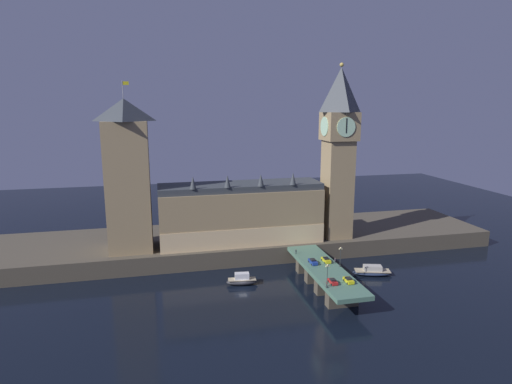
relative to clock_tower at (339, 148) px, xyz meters
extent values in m
plane|color=black|center=(-43.68, -26.64, -42.45)|extent=(400.00, 400.00, 0.00)
cube|color=#4C4438|center=(-43.68, 12.36, -39.19)|extent=(220.00, 42.00, 6.52)
cube|color=#9E845B|center=(-38.58, 2.21, -25.63)|extent=(61.89, 16.71, 20.61)
cube|color=beige|center=(-38.58, -6.26, -32.22)|extent=(61.89, 0.20, 7.42)
cube|color=#383D42|center=(-38.58, 2.21, -14.12)|extent=(61.89, 15.38, 2.40)
cone|color=#383D42|center=(-57.15, -4.89, -10.65)|extent=(2.40, 2.40, 4.53)
cone|color=#383D42|center=(-44.77, -4.89, -10.65)|extent=(2.40, 2.40, 4.53)
cone|color=#383D42|center=(-32.39, -4.89, -10.65)|extent=(2.40, 2.40, 4.53)
cone|color=#383D42|center=(-20.02, -4.89, -10.65)|extent=(2.40, 2.40, 4.53)
cube|color=#9E845B|center=(0.00, 0.00, -16.51)|extent=(10.29, 10.29, 38.84)
cube|color=#9E845B|center=(0.00, 0.00, 8.29)|extent=(12.14, 12.14, 10.76)
cylinder|color=#B7E5B7|center=(0.00, -6.19, 8.29)|extent=(7.33, 0.25, 7.33)
cylinder|color=#B7E5B7|center=(0.00, 6.19, 8.29)|extent=(7.33, 0.25, 7.33)
cylinder|color=#B7E5B7|center=(6.19, 0.00, 8.29)|extent=(0.25, 7.33, 7.33)
cylinder|color=#B7E5B7|center=(-6.19, 0.00, 8.29)|extent=(0.25, 7.33, 7.33)
cube|color=black|center=(0.00, -6.38, 8.84)|extent=(0.36, 0.10, 5.50)
pyramid|color=#383D42|center=(0.00, 0.00, 22.02)|extent=(12.14, 12.14, 16.68)
sphere|color=gold|center=(0.00, 0.00, 31.16)|extent=(1.60, 1.60, 1.60)
cube|color=#9E845B|center=(-79.59, 2.42, -12.52)|extent=(15.12, 15.12, 46.83)
pyramid|color=#383D42|center=(-79.59, 2.42, 14.75)|extent=(15.43, 15.43, 7.70)
cylinder|color=#99999E|center=(-79.59, 2.42, 21.60)|extent=(0.24, 0.24, 6.00)
cube|color=gold|center=(-78.49, 2.42, 23.70)|extent=(2.00, 0.08, 1.20)
cube|color=#4C7560|center=(-17.34, -31.64, -36.53)|extent=(11.23, 46.00, 1.40)
cube|color=#4C4438|center=(-17.34, -45.44, -39.84)|extent=(9.54, 3.20, 5.22)
cube|color=#4C4438|center=(-17.34, -36.24, -39.84)|extent=(9.54, 3.20, 5.22)
cube|color=#4C4438|center=(-17.34, -27.04, -39.84)|extent=(9.54, 3.20, 5.22)
cube|color=#4C4438|center=(-17.34, -17.84, -39.84)|extent=(9.54, 3.20, 5.22)
cube|color=navy|center=(-19.81, -27.23, -35.17)|extent=(1.91, 4.59, 0.97)
cube|color=black|center=(-19.81, -27.23, -34.46)|extent=(1.57, 2.07, 0.45)
cylinder|color=black|center=(-20.72, -25.81, -35.51)|extent=(0.22, 0.64, 0.64)
cylinder|color=black|center=(-18.90, -25.81, -35.51)|extent=(0.22, 0.64, 0.64)
cylinder|color=black|center=(-20.72, -28.65, -35.51)|extent=(0.22, 0.64, 0.64)
cylinder|color=black|center=(-18.90, -28.65, -35.51)|extent=(0.22, 0.64, 0.64)
cube|color=red|center=(-19.81, -43.96, -35.25)|extent=(1.79, 3.94, 0.82)
cube|color=black|center=(-19.81, -43.96, -34.61)|extent=(1.46, 1.77, 0.45)
cylinder|color=black|center=(-20.66, -42.73, -35.51)|extent=(0.22, 0.64, 0.64)
cylinder|color=black|center=(-18.96, -42.73, -35.51)|extent=(0.22, 0.64, 0.64)
cylinder|color=black|center=(-20.66, -45.18, -35.51)|extent=(0.22, 0.64, 0.64)
cylinder|color=black|center=(-18.96, -45.18, -35.51)|extent=(0.22, 0.64, 0.64)
cube|color=yellow|center=(-14.87, -44.25, -35.20)|extent=(1.95, 4.15, 0.91)
cube|color=black|center=(-14.87, -44.25, -34.52)|extent=(1.60, 1.87, 0.45)
cylinder|color=black|center=(-13.94, -45.53, -35.51)|extent=(0.22, 0.64, 0.64)
cylinder|color=black|center=(-15.79, -45.53, -35.51)|extent=(0.22, 0.64, 0.64)
cylinder|color=black|center=(-13.94, -42.96, -35.51)|extent=(0.22, 0.64, 0.64)
cylinder|color=black|center=(-15.79, -42.96, -35.51)|extent=(0.22, 0.64, 0.64)
cube|color=yellow|center=(-14.87, -26.66, -35.21)|extent=(1.91, 4.68, 0.89)
cube|color=black|center=(-14.87, -26.66, -34.54)|extent=(1.57, 2.10, 0.45)
cylinder|color=black|center=(-13.96, -28.11, -35.51)|extent=(0.22, 0.64, 0.64)
cylinder|color=black|center=(-15.78, -28.11, -35.51)|extent=(0.22, 0.64, 0.64)
cylinder|color=black|center=(-13.96, -25.21, -35.51)|extent=(0.22, 0.64, 0.64)
cylinder|color=black|center=(-15.78, -25.21, -35.51)|extent=(0.22, 0.64, 0.64)
cylinder|color=black|center=(-22.28, -45.39, -35.46)|extent=(0.28, 0.28, 0.76)
cylinder|color=brown|center=(-22.28, -45.39, -34.76)|extent=(0.38, 0.38, 0.63)
sphere|color=tan|center=(-22.28, -45.39, -34.35)|extent=(0.20, 0.20, 0.20)
cylinder|color=black|center=(-12.40, -28.50, -35.41)|extent=(0.28, 0.28, 0.84)
cylinder|color=#47384C|center=(-12.40, -28.50, -34.64)|extent=(0.38, 0.38, 0.70)
sphere|color=tan|center=(-12.40, -28.50, -34.18)|extent=(0.23, 0.23, 0.23)
cylinder|color=black|center=(-22.28, -16.74, -35.40)|extent=(0.28, 0.28, 0.86)
cylinder|color=black|center=(-22.28, -16.74, -34.61)|extent=(0.38, 0.38, 0.72)
sphere|color=tan|center=(-22.28, -16.74, -34.14)|extent=(0.23, 0.23, 0.23)
cylinder|color=#2D3333|center=(-22.68, -46.36, -35.58)|extent=(0.56, 0.56, 0.50)
cylinder|color=#2D3333|center=(-22.68, -46.36, -32.37)|extent=(0.18, 0.18, 5.92)
sphere|color=#F9E5A3|center=(-22.68, -46.36, -28.86)|extent=(0.60, 0.60, 0.60)
sphere|color=#F9E5A3|center=(-23.13, -46.36, -29.21)|extent=(0.44, 0.44, 0.44)
sphere|color=#F9E5A3|center=(-22.23, -46.36, -29.21)|extent=(0.44, 0.44, 0.44)
cylinder|color=#2D3333|center=(-12.00, -31.64, -35.58)|extent=(0.56, 0.56, 0.50)
cylinder|color=#2D3333|center=(-12.00, -31.64, -32.66)|extent=(0.18, 0.18, 5.36)
sphere|color=#F9E5A3|center=(-12.00, -31.64, -29.43)|extent=(0.60, 0.60, 0.60)
sphere|color=#F9E5A3|center=(-12.45, -31.64, -29.78)|extent=(0.44, 0.44, 0.44)
sphere|color=#F9E5A3|center=(-11.55, -31.64, -29.78)|extent=(0.44, 0.44, 0.44)
ellipsoid|color=#28282D|center=(-43.40, -23.88, -41.43)|extent=(10.85, 4.88, 2.05)
cube|color=tan|center=(-43.40, -23.88, -40.49)|extent=(9.52, 4.00, 0.24)
cube|color=silver|center=(-43.40, -23.88, -39.35)|extent=(4.96, 2.81, 2.05)
ellipsoid|color=#1E2842|center=(2.95, -26.15, -41.58)|extent=(14.63, 8.59, 1.74)
cube|color=tan|center=(2.95, -26.15, -40.79)|extent=(12.77, 7.18, 0.24)
cube|color=#B7B2A8|center=(2.95, -26.15, -39.80)|extent=(6.82, 4.68, 1.74)
camera|label=1|loc=(-69.10, -154.91, 16.30)|focal=30.00mm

